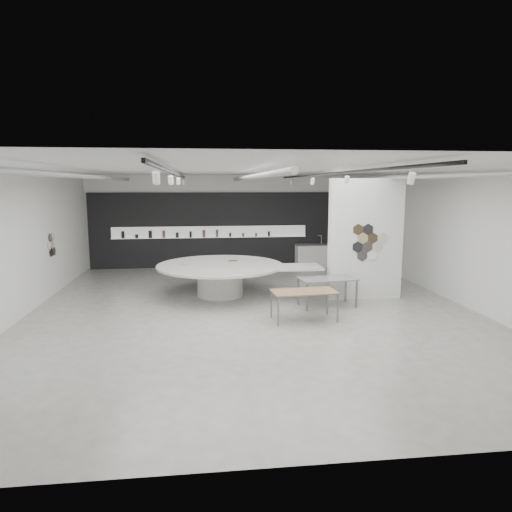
{
  "coord_description": "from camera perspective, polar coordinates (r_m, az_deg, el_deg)",
  "views": [
    {
      "loc": [
        -1.33,
        -12.03,
        3.42
      ],
      "look_at": [
        0.23,
        1.2,
        1.33
      ],
      "focal_mm": 32.0,
      "sensor_mm": 36.0,
      "label": 1
    }
  ],
  "objects": [
    {
      "name": "room",
      "position": [
        12.17,
        -0.87,
        2.57
      ],
      "size": [
        12.02,
        14.02,
        3.82
      ],
      "color": "#A6A49D",
      "rests_on": "ground"
    },
    {
      "name": "display_island",
      "position": [
        14.13,
        -4.18,
        -2.43
      ],
      "size": [
        4.98,
        3.92,
        1.0
      ],
      "rotation": [
        0.0,
        0.0,
        -0.01
      ],
      "color": "white",
      "rests_on": "ground"
    },
    {
      "name": "sample_table_stone",
      "position": [
        13.03,
        8.92,
        -3.07
      ],
      "size": [
        1.66,
        0.99,
        0.81
      ],
      "rotation": [
        0.0,
        0.0,
        0.14
      ],
      "color": "gray",
      "rests_on": "ground"
    },
    {
      "name": "back_wall_display",
      "position": [
        19.1,
        -2.97,
        3.27
      ],
      "size": [
        11.8,
        0.27,
        3.1
      ],
      "color": "black",
      "rests_on": "ground"
    },
    {
      "name": "kitchen_counter",
      "position": [
        19.39,
        7.38,
        0.1
      ],
      "size": [
        1.65,
        0.66,
        1.3
      ],
      "rotation": [
        0.0,
        0.0,
        0.01
      ],
      "color": "white",
      "rests_on": "ground"
    },
    {
      "name": "sample_table_wood",
      "position": [
        11.63,
        6.03,
        -4.64
      ],
      "size": [
        1.68,
        0.94,
        0.76
      ],
      "rotation": [
        0.0,
        0.0,
        0.08
      ],
      "color": "#91724B",
      "rests_on": "ground"
    },
    {
      "name": "partition_column",
      "position": [
        13.99,
        13.52,
        2.03
      ],
      "size": [
        2.2,
        0.38,
        3.6
      ],
      "color": "white",
      "rests_on": "ground"
    }
  ]
}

